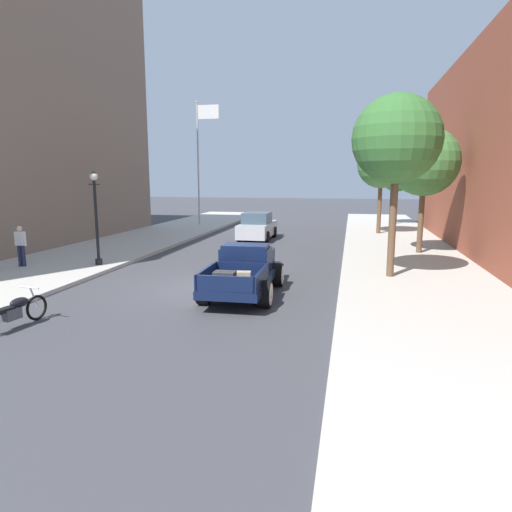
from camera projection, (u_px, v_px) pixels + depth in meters
ground_plane at (205, 288)px, 15.36m from camera, size 140.00×140.00×0.00m
sidewalk_left at (19, 276)px, 16.83m from camera, size 5.50×64.00×0.15m
sidewalk_right at (429, 297)px, 13.87m from camera, size 5.50×64.00×0.15m
hotrod_truck_navy at (245, 270)px, 14.60m from camera, size 2.28×4.98×1.58m
motorcycle_parked at (13, 311)px, 11.13m from camera, size 0.62×2.11×0.93m
car_background_silver at (257, 227)px, 27.34m from camera, size 1.88×4.31×1.65m
pedestrian_sidewalk_left at (21, 243)px, 18.17m from camera, size 0.53×0.22×1.65m
street_lamp_near at (96, 211)px, 18.31m from camera, size 0.50×0.32×3.85m
flagpole at (201, 150)px, 33.81m from camera, size 1.74×0.16×9.16m
street_tree_nearest at (397, 140)px, 15.66m from camera, size 3.10×3.10×6.42m
street_tree_second at (424, 162)px, 21.00m from camera, size 3.21×3.21×5.91m
street_tree_third at (381, 165)px, 28.61m from camera, size 3.02×3.02×5.92m
street_tree_farthest at (397, 175)px, 34.92m from camera, size 2.68×2.68×5.18m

